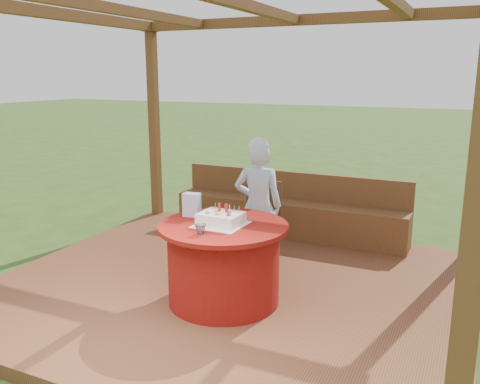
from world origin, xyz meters
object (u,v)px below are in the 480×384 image
at_px(chair, 260,216).
at_px(drinking_glass, 200,229).
at_px(elderly_woman, 258,204).
at_px(birthday_cake, 221,219).
at_px(gift_bag, 192,205).
at_px(table, 224,263).
at_px(bench, 289,215).

relative_size(chair, drinking_glass, 9.30).
bearing_deg(drinking_glass, elderly_woman, 90.64).
relative_size(birthday_cake, gift_bag, 1.94).
distance_m(table, gift_bag, 0.62).
bearing_deg(bench, drinking_glass, -87.76).
bearing_deg(drinking_glass, birthday_cake, 84.93).
height_order(table, gift_bag, gift_bag).
relative_size(birthday_cake, drinking_glass, 4.54).
xyz_separation_m(birthday_cake, gift_bag, (-0.38, 0.14, 0.05)).
height_order(table, drinking_glass, drinking_glass).
relative_size(elderly_woman, birthday_cake, 3.31).
bearing_deg(table, drinking_glass, -96.47).
height_order(bench, elderly_woman, elderly_woman).
relative_size(bench, drinking_glass, 32.10).
relative_size(table, chair, 1.33).
bearing_deg(elderly_woman, table, -86.69).
height_order(table, elderly_woman, elderly_woman).
relative_size(bench, elderly_woman, 2.14).
relative_size(chair, gift_bag, 3.97).
distance_m(birthday_cake, gift_bag, 0.40).
bearing_deg(birthday_cake, chair, 96.75).
distance_m(table, elderly_woman, 0.97).
xyz_separation_m(elderly_woman, gift_bag, (-0.33, -0.80, 0.14)).
bearing_deg(chair, elderly_woman, -70.83).
relative_size(table, gift_bag, 5.28).
relative_size(elderly_woman, gift_bag, 6.43).
bearing_deg(chair, drinking_glass, -85.64).
xyz_separation_m(chair, drinking_glass, (0.12, -1.55, 0.30)).
bearing_deg(bench, elderly_woman, -86.09).
relative_size(table, elderly_woman, 0.82).
height_order(chair, birthday_cake, birthday_cake).
bearing_deg(elderly_woman, bench, 93.91).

